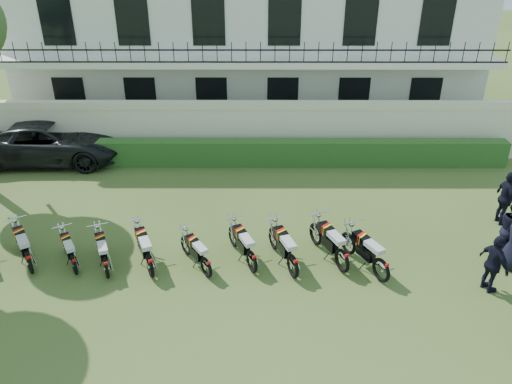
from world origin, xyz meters
TOP-DOWN VIEW (x-y plane):
  - ground at (0.00, 0.00)m, footprint 100.00×100.00m
  - perimeter_wall at (0.00, 8.00)m, footprint 30.00×0.35m
  - hedge at (1.00, 7.20)m, footprint 18.00×0.60m
  - building at (0.00, 13.96)m, footprint 20.40×9.60m
  - motorcycle_1 at (-5.58, 0.22)m, footprint 1.17×1.73m
  - motorcycle_2 at (-4.40, 0.19)m, footprint 0.94×1.53m
  - motorcycle_3 at (-3.51, 0.04)m, footprint 0.84×1.72m
  - motorcycle_4 at (-2.37, 0.09)m, footprint 0.95×1.88m
  - motorcycle_5 at (-0.90, 0.07)m, footprint 1.04×1.55m
  - motorcycle_6 at (0.29, 0.29)m, footprint 0.94×1.83m
  - motorcycle_7 at (1.37, 0.07)m, footprint 0.87×1.98m
  - motorcycle_8 at (2.68, 0.31)m, footprint 0.98×1.96m
  - motorcycle_9 at (3.63, -0.09)m, footprint 1.06×1.87m
  - suv at (-7.66, 7.56)m, footprint 5.80×2.80m
  - officer_2 at (6.29, -0.44)m, footprint 0.66×1.01m
  - officer_5 at (8.02, 2.83)m, footprint 0.46×1.04m

SIDE VIEW (x-z plane):
  - ground at x=0.00m, z-range 0.00..0.00m
  - motorcycle_2 at x=-4.40m, z-range -0.04..0.90m
  - motorcycle_5 at x=-0.90m, z-range -0.04..0.94m
  - motorcycle_3 at x=-3.51m, z-range -0.04..0.96m
  - motorcycle_6 at x=0.29m, z-range -0.04..1.03m
  - hedge at x=1.00m, z-range 0.00..1.00m
  - motorcycle_1 at x=-5.58m, z-range -0.04..1.05m
  - motorcycle_4 at x=-2.37m, z-range -0.04..1.05m
  - motorcycle_9 at x=3.63m, z-range -0.04..1.08m
  - motorcycle_7 at x=1.37m, z-range -0.04..1.08m
  - motorcycle_8 at x=2.68m, z-range -0.04..1.09m
  - suv at x=-7.66m, z-range 0.00..1.59m
  - officer_2 at x=6.29m, z-range 0.00..1.59m
  - officer_5 at x=8.02m, z-range 0.00..1.75m
  - perimeter_wall at x=0.00m, z-range 0.02..2.32m
  - building at x=0.00m, z-range 0.01..7.41m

